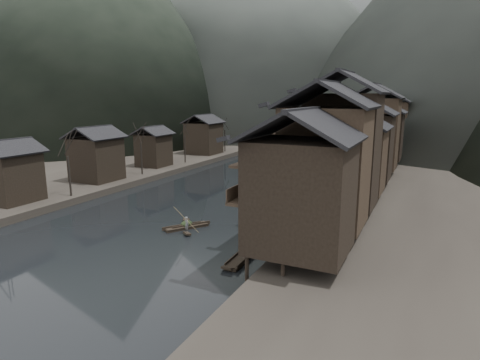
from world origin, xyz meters
The scene contains 12 objects.
water centered at (0.00, 0.00, 0.00)m, with size 300.00×300.00×0.00m, color black.
left_bank centered at (-35.00, 40.00, 0.60)m, with size 40.00×200.00×1.20m, color #2D2823.
stilt_houses centered at (17.28, 19.18, 8.98)m, with size 9.00×67.60×16.36m.
left_houses centered at (-20.50, 20.12, 5.66)m, with size 8.10×53.20×8.73m.
bare_trees centered at (-17.00, 17.01, 6.68)m, with size 3.78×59.63×7.56m.
moored_sampans centered at (12.03, 18.42, 0.20)m, with size 2.96×54.36×0.47m.
midriver_boats centered at (-1.39, 42.86, 0.20)m, with size 13.06×13.25×0.45m.
stone_bridge centered at (0.00, 72.00, 5.11)m, with size 40.00×6.00×9.00m.
hero_sampan centered at (2.91, -1.08, 0.20)m, with size 3.58×4.70×0.44m.
cargo_heap centered at (2.78, -0.88, 0.77)m, with size 1.12×1.47×0.67m, color black.
boatman centered at (3.91, -2.55, 1.25)m, with size 0.60×0.39×1.63m, color slate.
bamboo_pole centered at (4.11, -2.55, 3.88)m, with size 0.06×0.06×4.65m, color #8C7A51.
Camera 1 is at (25.48, -35.04, 13.81)m, focal length 30.00 mm.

